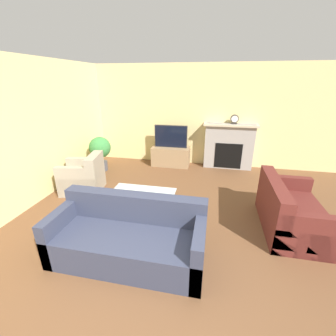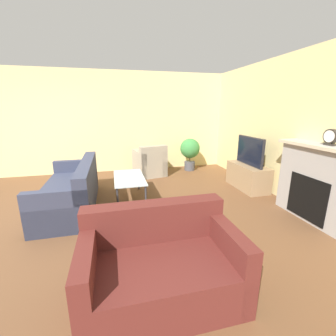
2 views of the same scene
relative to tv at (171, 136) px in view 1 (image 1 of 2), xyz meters
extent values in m
plane|color=brown|center=(0.43, -4.47, -0.84)|extent=(20.00, 20.00, 0.00)
cube|color=beige|center=(0.43, 0.35, 0.51)|extent=(8.24, 0.06, 2.70)
cube|color=beige|center=(-2.22, -2.07, 0.51)|extent=(0.06, 7.79, 2.70)
cube|color=#9E9993|center=(1.57, 0.17, -0.23)|extent=(1.28, 0.31, 1.21)
cube|color=black|center=(1.57, 0.01, -0.46)|extent=(0.70, 0.01, 0.68)
cube|color=beige|center=(1.57, 0.14, 0.35)|extent=(1.40, 0.37, 0.05)
cube|color=#997A56|center=(0.00, 0.00, -0.57)|extent=(1.04, 0.48, 0.53)
cube|color=#232328|center=(0.00, 0.00, 0.00)|extent=(0.90, 0.05, 0.61)
cube|color=black|center=(0.00, -0.02, 0.00)|extent=(0.86, 0.01, 0.57)
cube|color=#33384C|center=(0.14, -3.66, -0.63)|extent=(2.02, 0.85, 0.42)
cube|color=#33384C|center=(0.14, -3.34, -0.22)|extent=(2.02, 0.20, 0.40)
cube|color=#33384C|center=(-0.80, -3.66, -0.51)|extent=(0.14, 0.85, 0.66)
cube|color=#33384C|center=(1.08, -3.66, -0.51)|extent=(0.14, 0.85, 0.66)
cube|color=#5B231E|center=(2.49, -2.50, -0.63)|extent=(0.87, 1.42, 0.42)
cube|color=#5B231E|center=(2.15, -2.50, -0.22)|extent=(0.20, 1.42, 0.40)
cube|color=#5B231E|center=(2.49, -3.14, -0.51)|extent=(0.87, 0.14, 0.66)
cube|color=#5B231E|center=(2.49, -1.86, -0.51)|extent=(0.87, 0.14, 0.66)
cube|color=#9E937F|center=(-1.58, -1.94, -0.63)|extent=(0.94, 0.85, 0.42)
cube|color=#9E937F|center=(-1.28, -1.88, -0.22)|extent=(0.34, 0.73, 0.40)
cube|color=#9E937F|center=(-1.64, -1.67, -0.51)|extent=(0.83, 0.30, 0.66)
cube|color=#9E937F|center=(-1.52, -2.22, -0.51)|extent=(0.83, 0.30, 0.66)
cylinder|color=#333338|center=(-0.51, -2.84, -0.63)|extent=(0.04, 0.04, 0.43)
cylinder|color=#333338|center=(0.52, -2.84, -0.63)|extent=(0.04, 0.04, 0.43)
cylinder|color=#333338|center=(-0.51, -2.35, -0.63)|extent=(0.04, 0.04, 0.43)
cylinder|color=#333338|center=(0.52, -2.35, -0.63)|extent=(0.04, 0.04, 0.43)
cube|color=silver|center=(0.01, -2.60, -0.40)|extent=(1.12, 0.56, 0.02)
cylinder|color=#47474C|center=(-1.75, -0.74, -0.72)|extent=(0.30, 0.30, 0.25)
cylinder|color=#4C3823|center=(-1.75, -0.74, -0.51)|extent=(0.03, 0.03, 0.17)
sphere|color=#387F3D|center=(-1.75, -0.74, -0.21)|extent=(0.55, 0.55, 0.55)
cube|color=#28231E|center=(1.65, 0.17, 0.39)|extent=(0.14, 0.07, 0.03)
cylinder|color=#28231E|center=(1.65, 0.17, 0.51)|extent=(0.21, 0.07, 0.21)
cylinder|color=white|center=(1.65, 0.13, 0.51)|extent=(0.17, 0.00, 0.17)
camera|label=1|loc=(1.15, -5.92, 1.44)|focal=24.00mm
camera|label=2|loc=(4.19, -2.87, 0.89)|focal=24.00mm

